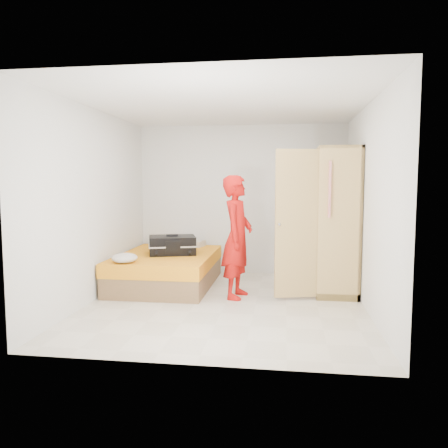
# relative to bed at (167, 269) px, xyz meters

# --- Properties ---
(room) EXTENTS (4.00, 4.02, 2.60)m
(room) POSITION_rel_bed_xyz_m (1.05, -0.90, 1.05)
(room) COLOR beige
(room) RESTS_ON ground
(bed) EXTENTS (1.42, 2.02, 0.50)m
(bed) POSITION_rel_bed_xyz_m (0.00, 0.00, 0.00)
(bed) COLOR brown
(bed) RESTS_ON ground
(wardrobe) EXTENTS (1.16, 1.33, 2.10)m
(wardrobe) POSITION_rel_bed_xyz_m (2.50, -0.05, 0.75)
(wardrobe) COLOR #DAB16A
(wardrobe) RESTS_ON ground
(person) EXTENTS (0.50, 0.68, 1.71)m
(person) POSITION_rel_bed_xyz_m (1.16, -0.56, 0.60)
(person) COLOR #B4160B
(person) RESTS_ON ground
(suitcase) EXTENTS (0.84, 0.72, 0.31)m
(suitcase) POSITION_rel_bed_xyz_m (0.09, -0.02, 0.39)
(suitcase) COLOR black
(suitcase) RESTS_ON bed
(round_cushion) EXTENTS (0.36, 0.36, 0.14)m
(round_cushion) POSITION_rel_bed_xyz_m (-0.37, -0.84, 0.32)
(round_cushion) COLOR beige
(round_cushion) RESTS_ON bed
(pillow) EXTENTS (0.60, 0.40, 0.10)m
(pillow) POSITION_rel_bed_xyz_m (0.15, 0.85, 0.30)
(pillow) COLOR beige
(pillow) RESTS_ON bed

